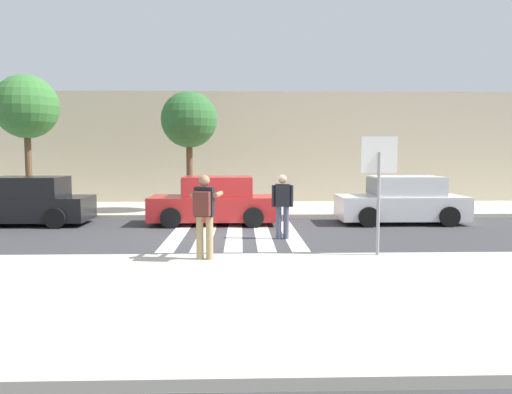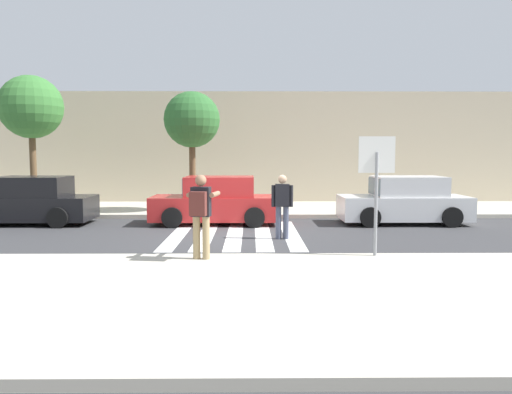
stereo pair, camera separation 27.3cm
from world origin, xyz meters
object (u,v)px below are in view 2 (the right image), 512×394
Objects in this scene: stop_sign at (377,169)px; photographer_with_backpack at (201,209)px; parked_car_red at (217,202)px; street_tree_center at (192,120)px; pedestrian_crossing at (282,203)px; street_tree_west at (31,108)px; parked_car_white at (404,202)px; parked_car_black at (29,202)px.

stop_sign is 1.46× the size of photographer_with_backpack.
photographer_with_backpack is (-3.65, -0.35, -0.80)m from stop_sign.
photographer_with_backpack is 0.42× the size of parked_car_red.
photographer_with_backpack is at bearing -82.26° from street_tree_center.
pedestrian_crossing reaches higher than parked_car_red.
photographer_with_backpack is at bearing -120.15° from pedestrian_crossing.
stop_sign is 0.61× the size of parked_car_red.
parked_car_red is 0.82× the size of street_tree_west.
photographer_with_backpack is at bearing -134.79° from parked_car_white.
parked_car_red is at bearing 0.00° from parked_car_black.
stop_sign is at bearing 5.45° from photographer_with_backpack.
stop_sign is at bearing -59.64° from street_tree_center.
street_tree_center is (-7.19, 2.49, 2.78)m from parked_car_white.
stop_sign is 1.46× the size of pedestrian_crossing.
parked_car_black is 0.92× the size of street_tree_center.
street_tree_west reaches higher than parked_car_white.
parked_car_red is (-0.10, 6.07, -0.44)m from photographer_with_backpack.
stop_sign is at bearing -57.81° from pedestrian_crossing.
parked_car_red is 3.88m from street_tree_center.
street_tree_west is (-0.92, 2.51, 3.24)m from parked_car_black.
parked_car_red is at bearing -19.75° from street_tree_west.
street_tree_center is at bearing 26.53° from parked_car_black.
street_tree_center reaches higher than stop_sign.
parked_car_black is 4.20m from street_tree_west.
stop_sign is at bearing -56.77° from parked_car_red.
parked_car_black is 1.00× the size of parked_car_red.
parked_car_red is (6.06, 0.00, 0.00)m from parked_car_black.
street_tree_west reaches higher than parked_car_red.
pedestrian_crossing is 0.42× the size of parked_car_white.
photographer_with_backpack reaches higher than parked_car_white.
stop_sign is 9.65m from street_tree_center.
stop_sign is 3.51m from pedestrian_crossing.
stop_sign is 6.32m from parked_car_white.
street_tree_center is (-1.16, 8.57, 2.34)m from photographer_with_backpack.
parked_car_red is 1.00× the size of parked_car_white.
street_tree_west is 5.93m from street_tree_center.
stop_sign reaches higher than pedestrian_crossing.
parked_car_black is 6.23m from street_tree_center.
photographer_with_backpack is at bearing -50.46° from street_tree_west.
parked_car_red is at bearing 180.00° from parked_car_white.
parked_car_white is at bearing -0.00° from parked_car_red.
pedestrian_crossing is (1.86, 3.20, -0.19)m from photographer_with_backpack.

